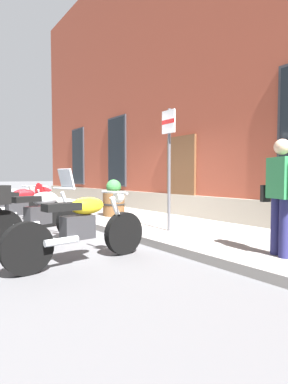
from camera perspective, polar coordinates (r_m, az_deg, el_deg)
ground_plane at (r=7.07m, az=-9.34°, el=-6.89°), size 140.00×140.00×0.00m
sidewalk at (r=7.75m, az=-0.38°, el=-5.49°), size 26.53×2.69×0.13m
brick_pub_facade at (r=11.29m, az=19.17°, el=19.59°), size 20.53×6.16×8.95m
motorcycle_grey_naked at (r=8.88m, az=-23.76°, el=-2.01°), size 0.73×2.10×0.95m
motorcycle_red_sport at (r=7.32m, az=-21.66°, el=-2.23°), size 0.67×2.03×1.05m
motorcycle_silver_touring at (r=5.73m, az=-19.55°, el=-3.65°), size 0.91×2.01×1.35m
motorcycle_yellow_naked at (r=4.34m, az=-11.37°, el=-6.59°), size 0.62×2.14×0.98m
pedestrian_striped_shirt at (r=4.46m, az=24.03°, el=0.09°), size 0.63×0.36×1.56m
parking_sign at (r=6.01m, az=4.64°, el=7.37°), size 0.36×0.07×2.37m
barrel_planter at (r=8.33m, az=-5.65°, el=-1.54°), size 0.61×0.61×0.98m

